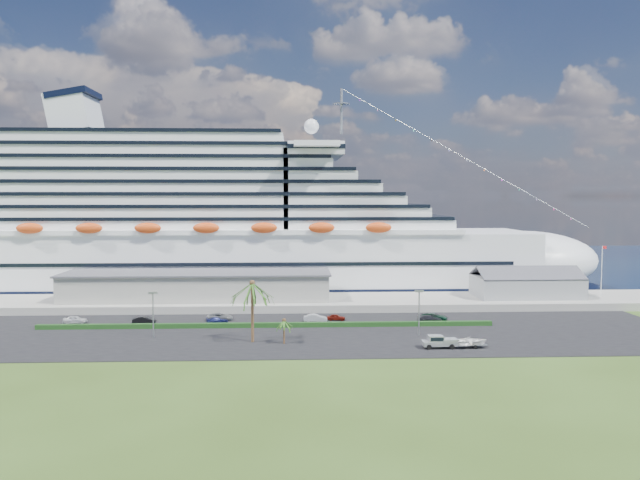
{
  "coord_description": "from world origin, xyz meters",
  "views": [
    {
      "loc": [
        -2.78,
        -103.45,
        25.47
      ],
      "look_at": [
        2.86,
        30.0,
        16.07
      ],
      "focal_mm": 35.0,
      "sensor_mm": 36.0,
      "label": 1
    }
  ],
  "objects_px": {
    "parked_car_3": "(217,320)",
    "boat_trailer": "(472,341)",
    "cruise_ship": "(224,229)",
    "pickup_truck": "(439,341)"
  },
  "relations": [
    {
      "from": "pickup_truck",
      "to": "boat_trailer",
      "type": "distance_m",
      "value": 5.44
    },
    {
      "from": "parked_car_3",
      "to": "pickup_truck",
      "type": "distance_m",
      "value": 45.12
    },
    {
      "from": "pickup_truck",
      "to": "parked_car_3",
      "type": "bearing_deg",
      "value": 151.26
    },
    {
      "from": "cruise_ship",
      "to": "parked_car_3",
      "type": "distance_m",
      "value": 46.97
    },
    {
      "from": "boat_trailer",
      "to": "pickup_truck",
      "type": "bearing_deg",
      "value": 178.81
    },
    {
      "from": "parked_car_3",
      "to": "boat_trailer",
      "type": "xyz_separation_m",
      "value": [
        44.99,
        -21.8,
        0.52
      ]
    },
    {
      "from": "parked_car_3",
      "to": "pickup_truck",
      "type": "xyz_separation_m",
      "value": [
        39.56,
        -21.69,
        0.53
      ]
    },
    {
      "from": "pickup_truck",
      "to": "boat_trailer",
      "type": "height_order",
      "value": "pickup_truck"
    },
    {
      "from": "pickup_truck",
      "to": "boat_trailer",
      "type": "relative_size",
      "value": 0.99
    },
    {
      "from": "parked_car_3",
      "to": "boat_trailer",
      "type": "relative_size",
      "value": 0.71
    }
  ]
}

